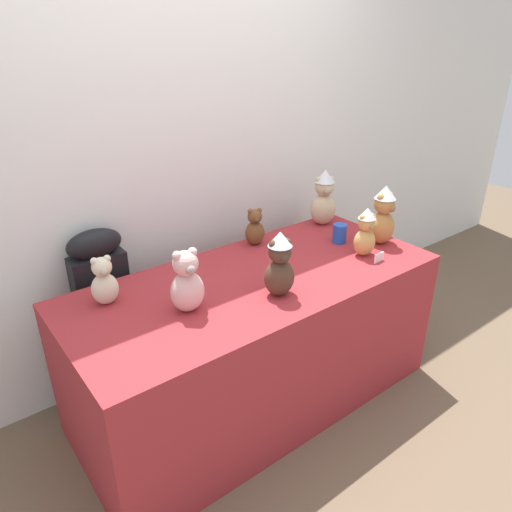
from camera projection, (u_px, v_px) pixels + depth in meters
name	position (u px, v px, depth m)	size (l,w,h in m)	color
ground_plane	(285.00, 422.00, 2.53)	(10.00, 10.00, 0.00)	brown
wall_back	(182.00, 147.00, 2.63)	(7.00, 0.08, 2.60)	white
display_table	(256.00, 341.00, 2.55)	(1.91, 0.84, 0.77)	maroon
instrument_case	(106.00, 315.00, 2.56)	(0.28, 0.13, 1.00)	black
teddy_bear_chestnut	(255.00, 228.00, 2.70)	(0.14, 0.13, 0.22)	brown
teddy_bear_blush	(187.00, 283.00, 2.05)	(0.16, 0.14, 0.30)	beige
teddy_bear_cocoa	(280.00, 265.00, 2.16)	(0.17, 0.15, 0.32)	#4C3323
teddy_bear_honey	(366.00, 233.00, 2.56)	(0.14, 0.12, 0.27)	tan
teddy_bear_sand	(324.00, 198.00, 2.96)	(0.20, 0.19, 0.35)	#CCB78E
teddy_bear_caramel	(383.00, 216.00, 2.69)	(0.16, 0.14, 0.34)	#B27A42
teddy_bear_cream	(104.00, 282.00, 2.11)	(0.13, 0.12, 0.23)	beige
party_cup_blue	(339.00, 233.00, 2.75)	(0.08, 0.08, 0.11)	blue
name_card_front_left	(379.00, 257.00, 2.53)	(0.07, 0.01, 0.05)	white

